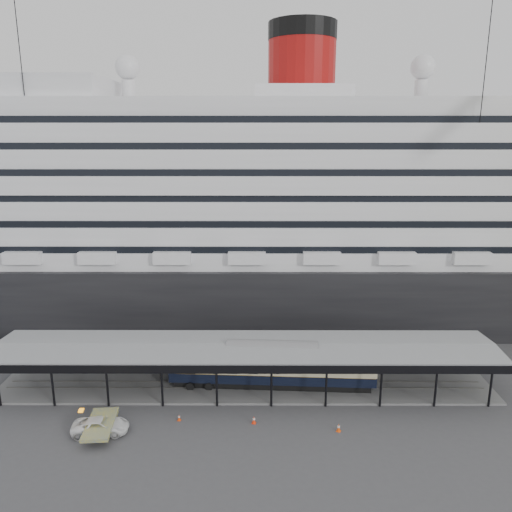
# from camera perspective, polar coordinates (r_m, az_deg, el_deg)

# --- Properties ---
(ground) EXTENTS (200.00, 200.00, 0.00)m
(ground) POSITION_cam_1_polar(r_m,az_deg,el_deg) (54.69, -1.39, -17.24)
(ground) COLOR #3E3E41
(ground) RESTS_ON ground
(cruise_ship) EXTENTS (130.00, 30.00, 43.90)m
(cruise_ship) POSITION_cam_1_polar(r_m,az_deg,el_deg) (79.38, -0.82, 6.76)
(cruise_ship) COLOR black
(cruise_ship) RESTS_ON ground
(platform_canopy) EXTENTS (56.00, 9.18, 5.30)m
(platform_canopy) POSITION_cam_1_polar(r_m,az_deg,el_deg) (57.92, -1.27, -12.67)
(platform_canopy) COLOR slate
(platform_canopy) RESTS_ON ground
(port_truck) EXTENTS (5.55, 2.89, 1.49)m
(port_truck) POSITION_cam_1_polar(r_m,az_deg,el_deg) (53.07, -17.34, -18.06)
(port_truck) COLOR white
(port_truck) RESTS_ON ground
(pullman_carriage) EXTENTS (23.26, 4.26, 22.71)m
(pullman_carriage) POSITION_cam_1_polar(r_m,az_deg,el_deg) (57.76, 1.83, -12.33)
(pullman_carriage) COLOR black
(pullman_carriage) RESTS_ON ground
(traffic_cone_left) EXTENTS (0.42, 0.42, 0.67)m
(traffic_cone_left) POSITION_cam_1_polar(r_m,az_deg,el_deg) (53.50, -8.78, -17.77)
(traffic_cone_left) COLOR #EB410D
(traffic_cone_left) RESTS_ON ground
(traffic_cone_mid) EXTENTS (0.47, 0.47, 0.79)m
(traffic_cone_mid) POSITION_cam_1_polar(r_m,az_deg,el_deg) (52.48, -0.24, -18.21)
(traffic_cone_mid) COLOR #F8320D
(traffic_cone_mid) RESTS_ON ground
(traffic_cone_right) EXTENTS (0.56, 0.56, 0.82)m
(traffic_cone_right) POSITION_cam_1_polar(r_m,az_deg,el_deg) (51.94, 9.43, -18.77)
(traffic_cone_right) COLOR #ED4D0D
(traffic_cone_right) RESTS_ON ground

